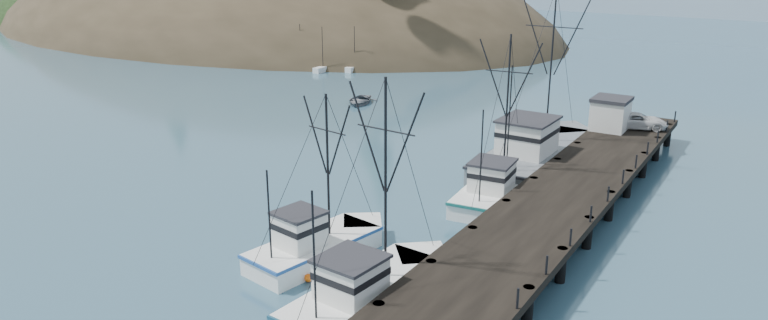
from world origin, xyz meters
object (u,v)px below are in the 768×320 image
trawler_mid (319,245)px  trawler_far (498,188)px  trawler_near (372,291)px  pier_shed (610,113)px  motorboat (359,103)px  work_vessel (537,153)px  pier (571,189)px  pickup_truck (638,121)px

trawler_mid → trawler_far: size_ratio=0.83×
trawler_far → trawler_near: bearing=-88.5°
trawler_mid → trawler_far: bearing=70.4°
trawler_far → pier_shed: 16.25m
trawler_far → pier_shed: trawler_far is taller
trawler_far → pier_shed: (3.58, 15.64, 2.60)m
trawler_far → motorboat: size_ratio=2.43×
trawler_near → pier_shed: bearing=84.6°
trawler_mid → work_vessel: size_ratio=0.56×
trawler_near → trawler_mid: (-5.54, 2.90, -0.00)m
pier → work_vessel: bearing=122.9°
trawler_mid → trawler_far: 15.13m
pier → pickup_truck: bearing=88.3°
trawler_near → trawler_far: size_ratio=1.00×
trawler_mid → motorboat: 39.23m
pickup_truck → pier_shed: bearing=109.1°
motorboat → trawler_far: bearing=-54.9°
trawler_mid → pier_shed: trawler_mid is taller
pier_shed → pier: bearing=-84.4°
pier → work_vessel: work_vessel is taller
trawler_mid → pier_shed: size_ratio=3.09×
motorboat → trawler_mid: bearing=-76.4°
motorboat → pier: bearing=-49.6°
trawler_mid → trawler_far: (5.08, 14.25, 0.00)m
work_vessel → pickup_truck: (5.73, 8.96, 1.45)m
trawler_far → motorboat: bearing=141.7°
pier → trawler_near: bearing=-104.9°
trawler_near → motorboat: trawler_near is taller
pier → work_vessel: 9.62m
work_vessel → trawler_near: bearing=-88.7°
trawler_near → trawler_far: trawler_far is taller
trawler_near → work_vessel: bearing=91.3°
pier → trawler_far: bearing=-177.4°
pier_shed → motorboat: size_ratio=0.66×
work_vessel → pickup_truck: bearing=57.4°
pier → trawler_mid: trawler_mid is taller
trawler_mid → pickup_truck: trawler_mid is taller
work_vessel → pickup_truck: 10.73m
pier → trawler_far: (-5.08, -0.23, -0.87)m
pier → pickup_truck: 17.06m
work_vessel → motorboat: bearing=155.4°
trawler_far → work_vessel: work_vessel is taller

